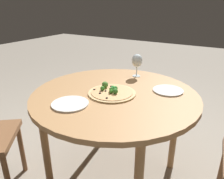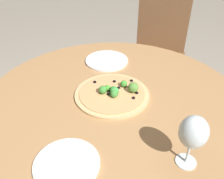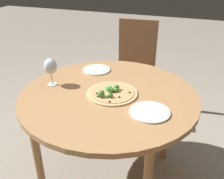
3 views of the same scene
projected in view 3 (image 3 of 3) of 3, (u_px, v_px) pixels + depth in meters
The scene contains 7 objects.
ground_plane at pixel (109, 176), 1.89m from camera, with size 12.00×12.00×0.00m, color gray.
dining_table at pixel (109, 102), 1.59m from camera, with size 1.11×1.11×0.72m.
chair_2 at pixel (135, 66), 2.49m from camera, with size 0.43×0.43×0.95m.
pizza at pixel (111, 92), 1.53m from camera, with size 0.31×0.31×0.06m.
wine_glass at pixel (50, 67), 1.59m from camera, with size 0.08×0.08×0.18m.
plate_near at pixel (150, 112), 1.35m from camera, with size 0.22×0.22×0.01m.
plate_far at pixel (97, 70), 1.86m from camera, with size 0.20×0.20×0.01m.
Camera 3 is at (0.48, -1.28, 1.47)m, focal length 40.00 mm.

